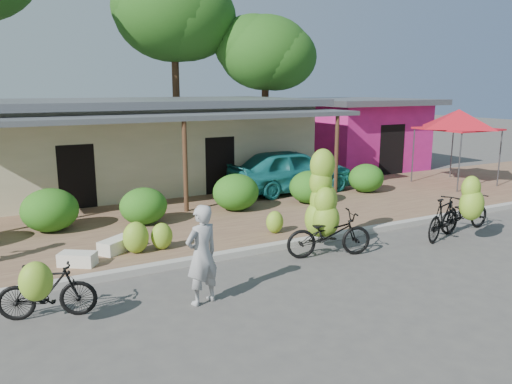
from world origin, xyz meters
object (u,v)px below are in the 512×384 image
Objects in this scene: bike_far_right at (464,213)px; sack_far at (78,259)px; vendor at (202,255)px; tree_near_right at (261,51)px; bike_left at (45,290)px; bike_center at (326,216)px; red_canopy at (458,119)px; teal_van at (291,170)px; tree_center_right at (169,12)px; bike_right at (451,213)px; sack_near at (117,245)px.

sack_far is (-9.65, 1.84, -0.23)m from bike_far_right.
tree_near_right is at bearing -137.66° from vendor.
bike_left is 6.14m from bike_center.
teal_van is (-6.36, 1.76, -1.71)m from red_canopy.
tree_center_right is 17.48m from bike_right.
bike_far_right is (10.49, 0.33, -0.06)m from bike_left.
bike_center is 4.84m from sack_near.
sack_near is (-8.71, 2.36, -0.22)m from bike_far_right.
sack_far is (-8.65, 2.25, -0.45)m from bike_right.
vendor is at bearing 94.28° from bike_far_right.
tree_near_right is 9.42m from teal_van.
bike_right is (9.49, -0.09, 0.16)m from bike_left.
red_canopy is at bearing -49.77° from bike_far_right.
tree_center_right is at bearing -122.85° from vendor.
vendor is (0.75, -3.28, 0.64)m from sack_near.
vendor is at bearing -58.37° from sack_far.
tree_center_right is at bearing 9.92° from bike_center.
teal_van is (0.98, -9.61, -6.46)m from tree_center_right.
bike_left is 3.24m from sack_near.
bike_center is 1.33× the size of vendor.
sack_far is at bearing -116.85° from tree_center_right.
tree_center_right is 19.07m from bike_left.
bike_right reaches higher than bike_left.
tree_near_right is (4.00, -2.00, -1.81)m from tree_center_right.
bike_left is (-11.84, -13.99, -5.00)m from tree_near_right.
teal_van reaches higher than sack_far.
tree_center_right is 12.71× the size of sack_far.
bike_right is at bearing 169.02° from vendor.
bike_center reaches higher than bike_far_right.
tree_center_right reaches higher than bike_left.
tree_center_right is at bearing -13.46° from bike_right.
bike_center reaches higher than bike_right.
bike_right is 2.51× the size of sack_far.
bike_left is 2.34m from sack_far.
bike_center is (-9.08, -4.01, -1.73)m from red_canopy.
teal_van is (-1.67, 6.05, 0.41)m from bike_far_right.
bike_right is 1.00× the size of bike_far_right.
bike_center is at bearing -96.46° from tree_center_right.
red_canopy is 13.74m from sack_near.
sack_far is at bearing -73.46° from vendor.
tree_near_right is 17.91m from vendor.
bike_right reaches higher than bike_far_right.
sack_near is 0.47× the size of vendor.
bike_right reaches higher than sack_far.
tree_near_right is 4.40× the size of bike_left.
bike_right is at bearing -73.59° from bike_left.
sack_far is at bearing -170.26° from red_canopy.
tree_center_right is 3.95× the size of bike_center.
bike_center is 3.22× the size of sack_far.
bike_right is (1.64, -16.08, -6.65)m from tree_center_right.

